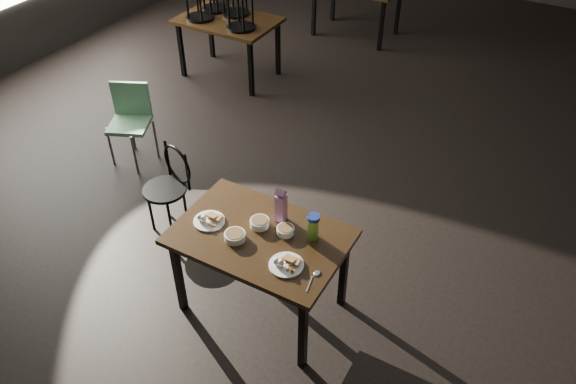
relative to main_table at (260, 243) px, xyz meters
The scene contains 12 objects.
main_table is the anchor object (origin of this frame).
plate_left 0.41m from the main_table, behind, with size 0.23×0.23×0.07m.
plate_right 0.36m from the main_table, 28.76° to the right, with size 0.23×0.23×0.08m.
bowl_near 0.14m from the main_table, 121.61° to the left, with size 0.14×0.14×0.05m.
bowl_far 0.21m from the main_table, 35.32° to the left, with size 0.12×0.12×0.05m.
bowl_big 0.20m from the main_table, 137.49° to the right, with size 0.15×0.15×0.05m.
juice_carton 0.30m from the main_table, 76.67° to the left, with size 0.07×0.07×0.28m.
water_bottle 0.41m from the main_table, 25.08° to the left, with size 0.12×0.12×0.20m.
spoon 0.54m from the main_table, 15.49° to the right, with size 0.05×0.20×0.01m.
bentwood_chair 1.27m from the main_table, 160.11° to the left, with size 0.41×0.40×0.79m.
school_chair 2.41m from the main_table, 154.24° to the left, with size 0.50×0.50×0.82m.
bg_table_left 3.87m from the main_table, 127.78° to the left, with size 1.20×0.80×1.48m.
Camera 1 is at (1.45, -4.03, 3.44)m, focal length 35.00 mm.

